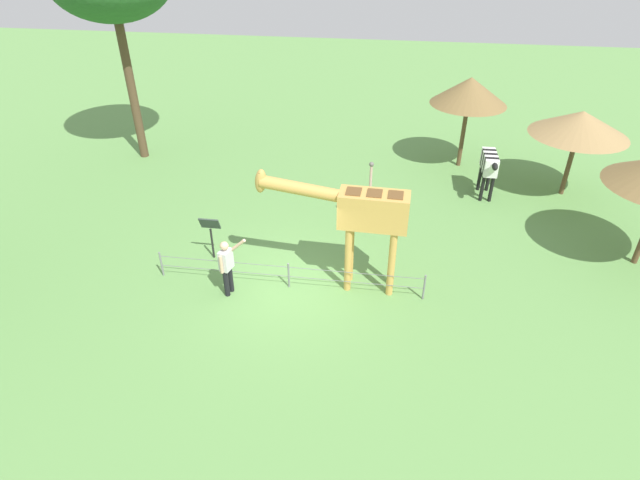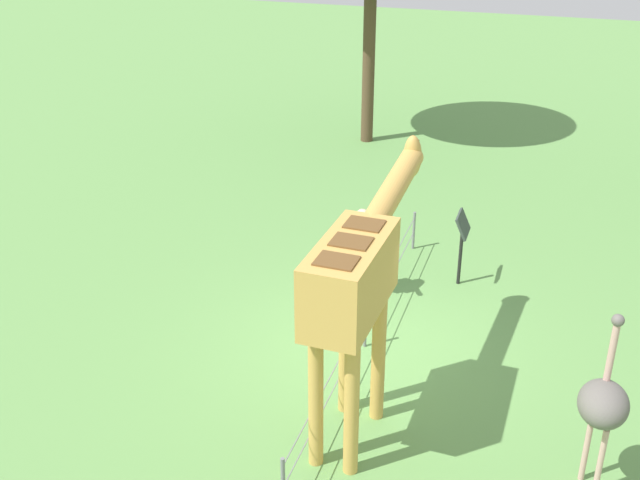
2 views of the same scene
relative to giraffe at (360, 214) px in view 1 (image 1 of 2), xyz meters
name	(u,v)px [view 1 (image 1 of 2)]	position (x,y,z in m)	size (l,w,h in m)	color
ground_plane	(290,285)	(1.77, 0.30, -2.19)	(60.00, 60.00, 0.00)	#60934C
giraffe	(360,214)	(0.00, 0.00, 0.00)	(3.84, 0.76, 3.18)	gold
visitor	(227,264)	(3.24, 0.82, -1.28)	(0.72, 0.59, 1.69)	black
zebra	(489,165)	(-3.93, -5.62, -1.02)	(0.44, 1.80, 1.66)	black
ostrich	(375,195)	(-0.24, -2.92, -1.01)	(0.70, 0.56, 2.25)	#CC9E93
shade_hut_far	(581,124)	(-6.65, -6.22, 0.36)	(3.14, 3.14, 2.96)	brown
shade_hut_aside	(470,91)	(-3.25, -8.10, 0.70)	(2.76, 2.76, 3.39)	brown
info_sign	(210,229)	(4.17, -0.69, -1.24)	(0.56, 0.21, 1.32)	black
wire_fence	(289,274)	(1.77, 0.35, -1.78)	(7.05, 0.05, 0.75)	slate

